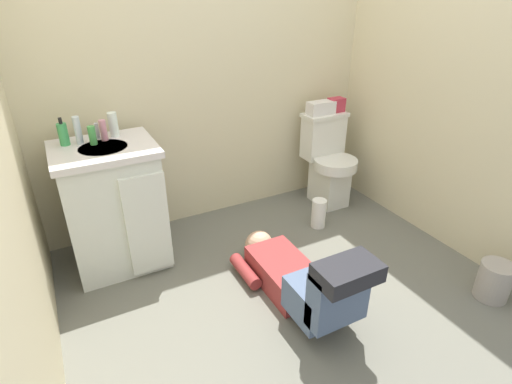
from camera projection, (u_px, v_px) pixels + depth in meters
The scene contains 16 objects.
ground_plane at pixel (279, 283), 2.56m from camera, with size 3.03×3.03×0.04m, color #656459.
wall_back at pixel (207, 59), 2.83m from camera, with size 2.69×0.08×2.40m, color beige.
wall_right at pixel (462, 68), 2.54m from camera, with size 0.08×2.03×2.40m, color beige.
toilet at pixel (328, 161), 3.33m from camera, with size 0.36×0.46×0.75m.
vanity_cabinet at pixel (114, 206), 2.55m from camera, with size 0.60×0.53×0.82m.
faucet at pixel (97, 131), 2.46m from camera, with size 0.02×0.02×0.10m, color silver.
person_plumber at pixel (300, 279), 2.29m from camera, with size 0.39×1.06×0.52m.
tissue_box at pixel (321, 108), 3.19m from camera, with size 0.22×0.11×0.10m, color silver.
toiletry_bag at pixel (336, 105), 3.24m from camera, with size 0.12×0.09×0.11m, color #B22D3F.
soap_dispenser at pixel (63, 134), 2.36m from camera, with size 0.06×0.06×0.17m.
bottle_clear at pixel (78, 130), 2.37m from camera, with size 0.04×0.04×0.17m, color silver.
bottle_green at pixel (92, 135), 2.37m from camera, with size 0.04×0.04×0.11m, color green.
bottle_pink at pixel (103, 130), 2.43m from camera, with size 0.04×0.04×0.13m, color pink.
bottle_white at pixel (113, 124), 2.49m from camera, with size 0.06×0.06×0.15m, color white.
trash_can at pixel (494, 281), 2.37m from camera, with size 0.19×0.19×0.23m, color #A0978D.
paper_towel_roll at pixel (319, 213), 3.07m from camera, with size 0.11×0.11×0.23m, color white.
Camera 1 is at (-1.06, -1.72, 1.66)m, focal length 28.25 mm.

